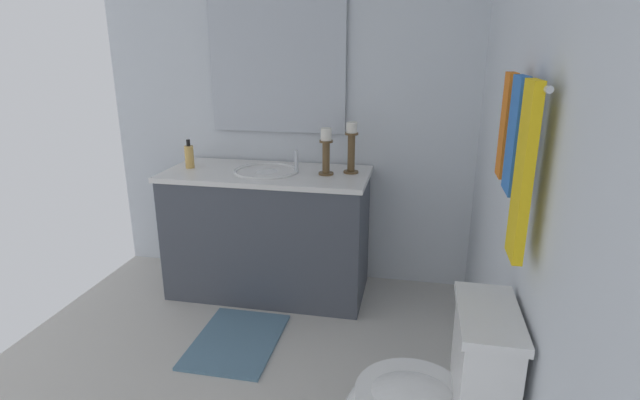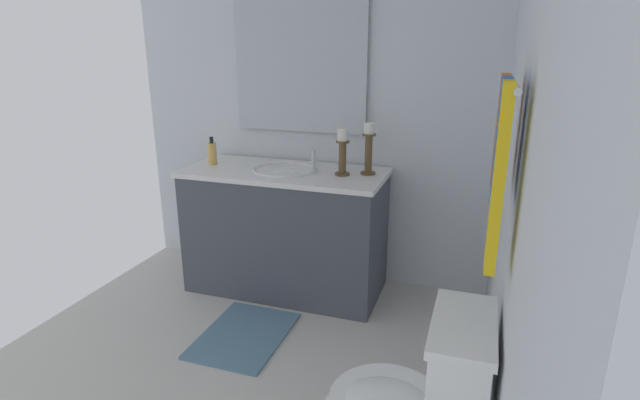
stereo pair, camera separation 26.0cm
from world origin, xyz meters
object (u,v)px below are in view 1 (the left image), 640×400
(mirror, at_px, (277,64))
(candle_holder_tall, at_px, (351,147))
(towel_near_corner, at_px, (524,173))
(towel_center, at_px, (516,135))
(towel_near_vanity, at_px, (507,126))
(vanity_cabinet, at_px, (268,232))
(sink_basin, at_px, (267,178))
(soap_bottle, at_px, (189,156))
(candle_holder_short, at_px, (326,150))
(bath_mat, at_px, (237,341))
(towel_bar, at_px, (528,82))

(mirror, relative_size, candle_holder_tall, 2.86)
(towel_near_corner, bearing_deg, mirror, -143.63)
(candle_holder_tall, height_order, towel_center, towel_center)
(towel_near_vanity, xyz_separation_m, towel_center, (0.19, 0.00, -0.00))
(vanity_cabinet, relative_size, towel_center, 3.42)
(sink_basin, height_order, soap_bottle, soap_bottle)
(candle_holder_tall, bearing_deg, candle_holder_short, -63.74)
(soap_bottle, height_order, towel_near_corner, towel_near_corner)
(bath_mat, bearing_deg, vanity_cabinet, -180.00)
(towel_bar, xyz_separation_m, towel_near_corner, (0.19, -0.02, -0.24))
(soap_bottle, bearing_deg, bath_mat, 38.81)
(mirror, bearing_deg, candle_holder_tall, 67.98)
(vanity_cabinet, relative_size, towel_near_vanity, 3.46)
(vanity_cabinet, relative_size, candle_holder_short, 4.53)
(towel_bar, bearing_deg, mirror, -139.84)
(towel_near_vanity, bearing_deg, sink_basin, -129.21)
(towel_center, bearing_deg, towel_near_vanity, 180.00)
(candle_holder_short, relative_size, towel_bar, 0.50)
(vanity_cabinet, xyz_separation_m, candle_holder_tall, (-0.07, 0.51, 0.56))
(candle_holder_short, relative_size, towel_near_corner, 0.54)
(mirror, height_order, towel_near_vanity, mirror)
(candle_holder_tall, bearing_deg, towel_bar, 29.79)
(towel_center, bearing_deg, mirror, -140.26)
(soap_bottle, distance_m, bath_mat, 1.18)
(sink_basin, xyz_separation_m, towel_near_vanity, (0.98, 1.20, 0.51))
(sink_basin, distance_m, towel_near_corner, 1.86)
(vanity_cabinet, xyz_separation_m, towel_center, (1.17, 1.20, 0.86))
(towel_center, bearing_deg, sink_basin, -134.16)
(bath_mat, bearing_deg, towel_center, 65.70)
(towel_near_corner, bearing_deg, towel_near_vanity, 180.00)
(towel_bar, distance_m, towel_near_corner, 0.30)
(soap_bottle, relative_size, towel_bar, 0.32)
(towel_bar, bearing_deg, bath_mat, -113.98)
(sink_basin, xyz_separation_m, towel_center, (1.17, 1.20, 0.50))
(candle_holder_short, bearing_deg, towel_near_vanity, 40.23)
(candle_holder_short, height_order, towel_bar, towel_bar)
(towel_bar, bearing_deg, vanity_cabinet, -133.71)
(towel_bar, xyz_separation_m, towel_near_vanity, (-0.19, -0.02, -0.16))
(sink_basin, distance_m, candle_holder_tall, 0.55)
(candle_holder_tall, xyz_separation_m, towel_center, (1.24, 0.69, 0.30))
(mirror, distance_m, towel_bar, 1.90)
(towel_bar, bearing_deg, soap_bottle, -124.12)
(towel_bar, bearing_deg, towel_center, -90.00)
(towel_near_vanity, bearing_deg, towel_near_corner, 0.00)
(sink_basin, bearing_deg, towel_near_corner, 41.60)
(candle_holder_short, bearing_deg, towel_bar, 35.99)
(vanity_cabinet, xyz_separation_m, mirror, (-0.28, 0.00, 1.03))
(candle_holder_short, distance_m, towel_center, 1.47)
(candle_holder_short, bearing_deg, towel_center, 35.41)
(towel_bar, bearing_deg, candle_holder_tall, -150.21)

